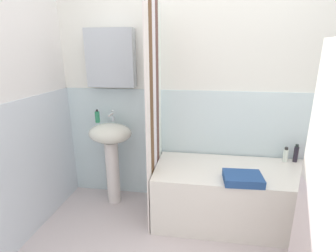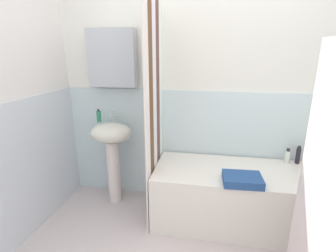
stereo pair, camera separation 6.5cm
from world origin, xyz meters
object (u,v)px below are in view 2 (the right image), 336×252
sink (112,145)px  conditioner_bottle (313,159)px  bathtub (238,197)px  towel_folded (242,179)px  lotion_bottle (287,156)px  soap_dispenser (99,116)px  body_wash_bottle (298,155)px

sink → conditioner_bottle: size_ratio=5.65×
bathtub → towel_folded: bearing=-92.8°
lotion_bottle → towel_folded: 0.67m
sink → soap_dispenser: soap_dispenser is taller
soap_dispenser → lotion_bottle: bearing=2.4°
lotion_bottle → bathtub: bearing=-151.1°
sink → body_wash_bottle: bearing=3.8°
sink → bathtub: size_ratio=0.56×
bathtub → towel_folded: size_ratio=5.01×
conditioner_bottle → bathtub: bearing=-161.4°
soap_dispenser → lotion_bottle: 1.91m
sink → lotion_bottle: sink is taller
soap_dispenser → body_wash_bottle: 2.00m
bathtub → conditioner_bottle: size_ratio=10.01×
conditioner_bottle → body_wash_bottle: body_wash_bottle is taller
soap_dispenser → bathtub: bearing=-6.9°
towel_folded → soap_dispenser: bearing=164.2°
sink → towel_folded: size_ratio=2.83×
sink → body_wash_bottle: size_ratio=4.91×
soap_dispenser → conditioner_bottle: (2.10, 0.06, -0.33)m
body_wash_bottle → lotion_bottle: bearing=-174.7°
sink → lotion_bottle: bearing=3.8°
sink → soap_dispenser: 0.33m
conditioner_bottle → body_wash_bottle: size_ratio=0.87×
bathtub → body_wash_bottle: size_ratio=8.69×
lotion_bottle → conditioner_bottle: bearing=-6.1°
conditioner_bottle → body_wash_bottle: 0.13m
conditioner_bottle → lotion_bottle: (-0.22, 0.02, -0.00)m
conditioner_bottle → lotion_bottle: 0.22m
sink → soap_dispenser: size_ratio=6.47×
soap_dispenser → lotion_bottle: (1.88, 0.08, -0.34)m
soap_dispenser → bathtub: soap_dispenser is taller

